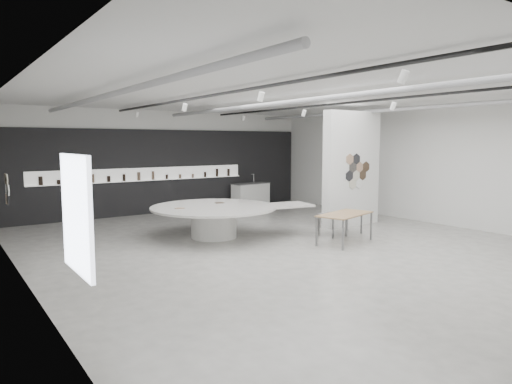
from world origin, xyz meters
TOP-DOWN VIEW (x-y plane):
  - room at (-0.09, -0.00)m, footprint 12.02×14.02m
  - back_wall_display at (-0.08, 6.93)m, footprint 11.80×0.27m
  - partition_column at (3.50, 1.00)m, footprint 2.20×0.38m
  - display_island at (-0.97, 1.83)m, footprint 4.68×4.05m
  - sample_table_wood at (1.43, -0.72)m, footprint 1.83×1.25m
  - sample_table_stone at (2.14, 0.12)m, footprint 1.25×0.65m
  - kitchen_counter at (3.41, 6.50)m, footprint 1.74×0.86m

SIDE VIEW (x-z plane):
  - kitchen_counter at x=3.41m, z-range -0.18..1.13m
  - display_island at x=-0.97m, z-range 0.13..1.02m
  - sample_table_stone at x=2.14m, z-range 0.26..0.90m
  - sample_table_wood at x=1.43m, z-range 0.33..1.11m
  - back_wall_display at x=-0.08m, z-range -0.01..3.09m
  - partition_column at x=3.50m, z-range 0.00..3.60m
  - room at x=-0.09m, z-range 0.16..3.98m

